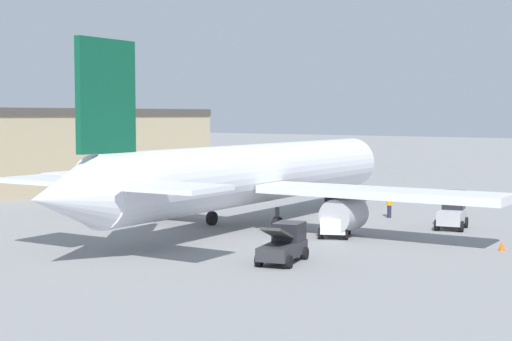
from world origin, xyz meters
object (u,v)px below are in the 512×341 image
at_px(airplane, 249,175).
at_px(belt_loader_truck, 284,244).
at_px(pushback_tug, 335,217).
at_px(safety_cone_far, 502,246).
at_px(ground_crew_worker, 389,204).
at_px(baggage_tug, 452,212).

relative_size(airplane, belt_loader_truck, 9.61).
relative_size(airplane, pushback_tug, 10.92).
bearing_deg(safety_cone_far, pushback_tug, 96.08).
relative_size(ground_crew_worker, safety_cone_far, 3.35).
relative_size(pushback_tug, safety_cone_far, 6.19).
bearing_deg(belt_loader_truck, ground_crew_worker, -4.53).
height_order(airplane, baggage_tug, airplane).
xyz_separation_m(ground_crew_worker, baggage_tug, (-2.30, -5.72, 0.09)).
relative_size(ground_crew_worker, pushback_tug, 0.54).
bearing_deg(pushback_tug, ground_crew_worker, -18.62).
distance_m(ground_crew_worker, pushback_tug, 9.53).
relative_size(belt_loader_truck, safety_cone_far, 7.04).
xyz_separation_m(belt_loader_truck, safety_cone_far, (9.68, -7.36, -0.63)).
xyz_separation_m(ground_crew_worker, safety_cone_far, (-8.38, -11.23, -0.71)).
bearing_deg(baggage_tug, belt_loader_truck, 158.17).
bearing_deg(ground_crew_worker, baggage_tug, 75.14).
bearing_deg(safety_cone_far, airplane, 94.56).
xyz_separation_m(baggage_tug, pushback_tug, (-7.12, 4.30, 0.05)).
xyz_separation_m(belt_loader_truck, pushback_tug, (8.64, 2.45, 0.21)).
height_order(airplane, safety_cone_far, airplane).
bearing_deg(pushback_tug, safety_cone_far, -111.11).
distance_m(airplane, pushback_tug, 6.82).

